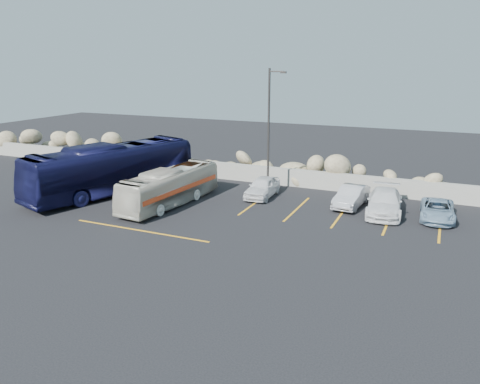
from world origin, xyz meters
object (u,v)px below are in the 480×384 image
at_px(lamppost, 269,128).
at_px(vintage_bus, 170,187).
at_px(tour_coach, 112,169).
at_px(car_a, 262,187).
at_px(car_b, 351,196).
at_px(car_c, 384,202).
at_px(car_d, 437,210).

height_order(lamppost, vintage_bus, lamppost).
height_order(tour_coach, car_a, tour_coach).
bearing_deg(car_b, car_c, -12.29).
distance_m(car_c, car_d, 2.81).
xyz_separation_m(vintage_bus, car_d, (14.89, 3.52, -0.58)).
distance_m(tour_coach, car_c, 17.18).
height_order(car_c, car_d, car_c).
distance_m(tour_coach, car_a, 9.89).
xyz_separation_m(vintage_bus, tour_coach, (-4.86, 0.71, 0.53)).
height_order(vintage_bus, car_a, vintage_bus).
height_order(car_a, car_d, car_a).
relative_size(lamppost, tour_coach, 0.68).
bearing_deg(lamppost, car_a, -95.63).
bearing_deg(car_a, car_b, 0.05).
bearing_deg(car_a, car_d, -3.84).
distance_m(vintage_bus, car_d, 15.31).
bearing_deg(car_c, car_b, 156.87).
bearing_deg(lamppost, car_c, -10.03).
xyz_separation_m(car_a, car_d, (10.42, -0.33, -0.11)).
distance_m(vintage_bus, car_b, 10.88).
bearing_deg(car_a, vintage_bus, -141.28).
xyz_separation_m(tour_coach, car_d, (19.74, 2.81, -1.11)).
distance_m(lamppost, tour_coach, 10.58).
relative_size(lamppost, car_c, 1.73).
distance_m(vintage_bus, tour_coach, 4.94).
bearing_deg(car_b, vintage_bus, -152.30).
bearing_deg(car_b, car_d, -0.54).
relative_size(lamppost, car_d, 2.10).
relative_size(lamppost, car_a, 2.13).
height_order(vintage_bus, car_d, vintage_bus).
distance_m(lamppost, car_d, 11.06).
bearing_deg(car_d, car_b, 170.97).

